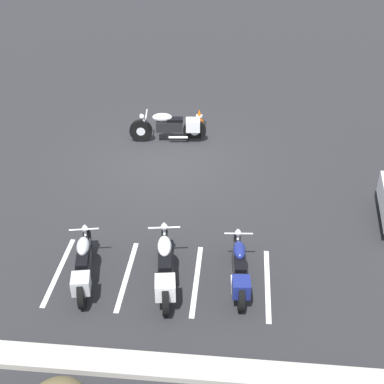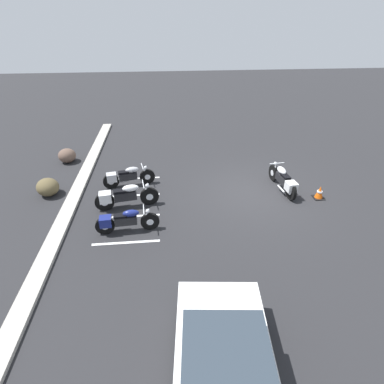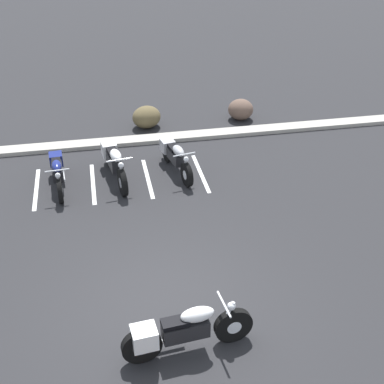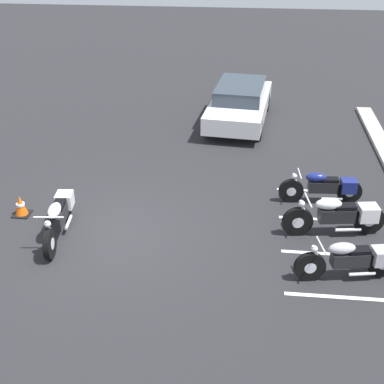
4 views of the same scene
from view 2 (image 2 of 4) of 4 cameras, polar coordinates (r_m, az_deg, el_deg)
ground at (r=12.19m, az=11.52°, el=-0.04°), size 60.00×60.00×0.00m
motorcycle_white_featured at (r=12.39m, az=17.03°, el=2.21°), size 2.25×0.65×0.88m
parked_bike_0 at (r=9.86m, az=-12.82°, el=-5.35°), size 0.57×2.04×0.80m
parked_bike_1 at (r=11.05m, az=-12.89°, el=-0.78°), size 0.73×2.29×0.90m
parked_bike_2 at (r=12.46m, az=-12.38°, el=2.90°), size 0.73×2.09×0.83m
concrete_curb at (r=12.21m, az=-21.77°, el=-1.41°), size 18.00×0.50×0.12m
landscape_rock_0 at (r=12.91m, az=-25.78°, el=0.86°), size 1.22×1.20×0.68m
landscape_rock_2 at (r=15.53m, az=-22.70°, el=6.42°), size 0.84×0.84×0.66m
traffic_cone at (r=12.45m, az=23.12°, el=-0.11°), size 0.40×0.40×0.51m
stall_line_0 at (r=9.66m, az=-12.46°, el=-9.39°), size 0.10×2.10×0.00m
stall_line_1 at (r=10.78m, az=-11.77°, el=-4.54°), size 0.10×2.10×0.00m
stall_line_2 at (r=11.96m, az=-11.22°, el=-0.62°), size 0.10×2.10×0.00m
stall_line_3 at (r=13.20m, az=-10.77°, el=2.57°), size 0.10×2.10×0.00m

